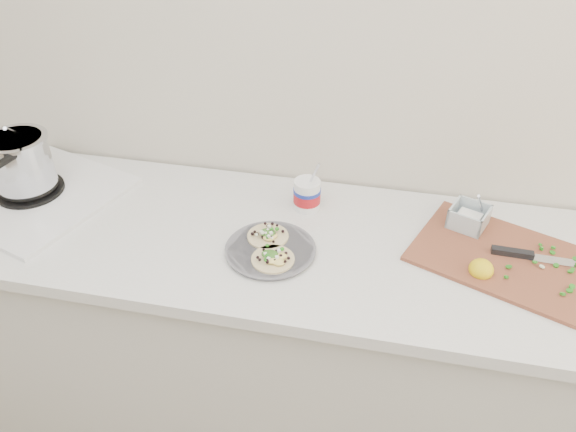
% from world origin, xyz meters
% --- Properties ---
extents(counter, '(2.44, 0.66, 0.90)m').
position_xyz_m(counter, '(0.00, 1.43, 0.45)').
color(counter, silver).
rests_on(counter, ground).
extents(stove, '(0.64, 0.62, 0.25)m').
position_xyz_m(stove, '(-0.80, 1.46, 0.98)').
color(stove, silver).
rests_on(stove, counter).
extents(taco_plate, '(0.26, 0.26, 0.04)m').
position_xyz_m(taco_plate, '(0.03, 1.34, 0.92)').
color(taco_plate, slate).
rests_on(taco_plate, counter).
extents(tub, '(0.09, 0.09, 0.19)m').
position_xyz_m(tub, '(0.09, 1.58, 0.96)').
color(tub, white).
rests_on(tub, counter).
extents(cutboard, '(0.56, 0.48, 0.07)m').
position_xyz_m(cutboard, '(0.67, 1.46, 0.92)').
color(cutboard, brown).
rests_on(cutboard, counter).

